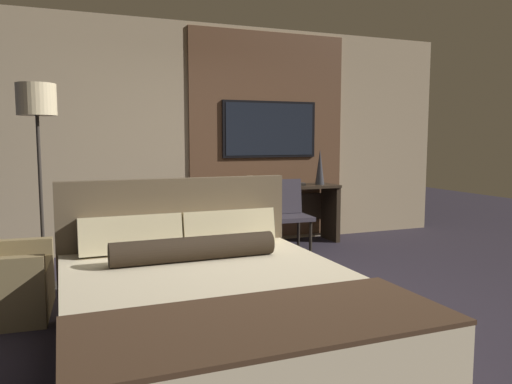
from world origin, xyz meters
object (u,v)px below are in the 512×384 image
Objects in this scene: bed at (214,311)px; desk at (275,205)px; book at (297,184)px; tv at (270,129)px; desk_chair at (287,209)px; vase_short at (250,181)px; vase_tall at (320,167)px; floor_lamp at (37,117)px.

bed is 1.37× the size of desk.
desk is 0.39m from book.
tv is at bearing 90.00° from desk.
vase_short is (-0.31, 0.45, 0.32)m from desk_chair.
bed is 3.82m from vase_tall.
book is at bearing -8.83° from desk.
desk is 1.27× the size of tv.
vase_short is at bearing -174.65° from desk.
vase_tall reaches higher than desk_chair.
desk_chair is (-0.06, -0.67, -0.97)m from tv.
bed is 3.81m from tv.
tv is at bearing 88.18° from desk_chair.
bed is at bearing -128.78° from vase_tall.
vase_short is at bearing -149.02° from tv.
bed is 1.22× the size of floor_lamp.
floor_lamp is at bearing -164.37° from vase_tall.
desk_chair is at bearing 10.91° from floor_lamp.
floor_lamp is 2.68m from vase_short.
vase_tall is (0.62, -0.25, -0.49)m from tv.
book reaches higher than desk.
desk_chair is at bearing 56.17° from bed.
book is at bearing 55.30° from desk_chair.
vase_tall is 1.00m from vase_short.
tv is at bearing 23.37° from floor_lamp.
bed is 1.73× the size of tv.
vase_short is at bearing 128.10° from desk_chair.
desk is 1.88× the size of desk_chair.
book is at bearing -0.80° from vase_short.
tv is 0.70× the size of floor_lamp.
floor_lamp reaches higher than vase_short.
vase_short is (2.39, 0.97, -0.73)m from floor_lamp.
desk is at bearing 171.17° from book.
vase_tall is (2.35, 2.93, 0.70)m from bed.
vase_tall is 0.40m from book.
tv is 0.80m from book.
vase_tall reaches higher than vase_short.
desk_chair is at bearing -55.09° from vase_short.
floor_lamp is at bearing -156.63° from tv.
desk_chair is 0.93m from vase_tall.
book is (0.66, -0.01, -0.06)m from vase_short.
floor_lamp is at bearing -157.91° from vase_short.
floor_lamp is (-2.77, -1.19, 0.07)m from tv.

